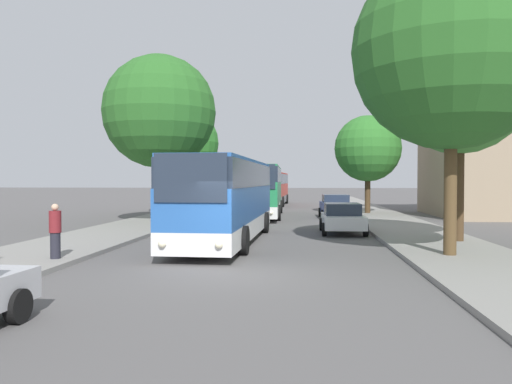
{
  "coord_description": "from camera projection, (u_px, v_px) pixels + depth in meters",
  "views": [
    {
      "loc": [
        1.79,
        -13.34,
        2.54
      ],
      "look_at": [
        -0.71,
        13.71,
        1.89
      ],
      "focal_mm": 35.0,
      "sensor_mm": 36.0,
      "label": 1
    }
  ],
  "objects": [
    {
      "name": "parked_car_right_far",
      "position": [
        335.0,
        206.0,
        33.33
      ],
      "size": [
        2.17,
        4.12,
        1.57
      ],
      "rotation": [
        0.0,
        0.0,
        3.18
      ],
      "color": "#233D9E",
      "rests_on": "ground_plane"
    },
    {
      "name": "parked_car_right_near",
      "position": [
        342.0,
        218.0,
        23.72
      ],
      "size": [
        2.07,
        4.09,
        1.43
      ],
      "rotation": [
        0.0,
        0.0,
        3.15
      ],
      "color": "silver",
      "rests_on": "ground_plane"
    },
    {
      "name": "sidewalk_right",
      "position": [
        504.0,
        275.0,
        12.86
      ],
      "size": [
        4.0,
        120.0,
        0.15
      ],
      "primitive_type": "cube",
      "color": "gray",
      "rests_on": "ground_plane"
    },
    {
      "name": "bus_front",
      "position": [
        227.0,
        198.0,
        20.51
      ],
      "size": [
        2.97,
        12.14,
        3.35
      ],
      "rotation": [
        0.0,
        0.0,
        -0.03
      ],
      "color": "silver",
      "rests_on": "ground_plane"
    },
    {
      "name": "bus_middle",
      "position": [
        261.0,
        190.0,
        34.62
      ],
      "size": [
        3.01,
        11.97,
        3.48
      ],
      "rotation": [
        0.0,
        0.0,
        0.02
      ],
      "color": "silver",
      "rests_on": "ground_plane"
    },
    {
      "name": "tree_right_far",
      "position": [
        368.0,
        149.0,
        36.21
      ],
      "size": [
        4.81,
        4.81,
        7.1
      ],
      "color": "#47331E",
      "rests_on": "sidewalk_right"
    },
    {
      "name": "pedestrian_waiting_far",
      "position": [
        55.0,
        231.0,
        15.14
      ],
      "size": [
        0.36,
        0.36,
        1.67
      ],
      "rotation": [
        0.0,
        0.0,
        5.59
      ],
      "color": "#23232D",
      "rests_on": "sidewalk_left"
    },
    {
      "name": "tree_left_near",
      "position": [
        160.0,
        112.0,
        28.36
      ],
      "size": [
        6.42,
        6.42,
        9.5
      ],
      "color": "#47331E",
      "rests_on": "sidewalk_left"
    },
    {
      "name": "bus_rear",
      "position": [
        272.0,
        188.0,
        50.53
      ],
      "size": [
        3.13,
        11.45,
        3.27
      ],
      "rotation": [
        0.0,
        0.0,
        -0.03
      ],
      "color": "gray",
      "rests_on": "ground_plane"
    },
    {
      "name": "tree_right_mid",
      "position": [
        460.0,
        87.0,
        19.45
      ],
      "size": [
        5.27,
        5.27,
        8.68
      ],
      "color": "#47331E",
      "rests_on": "sidewalk_right"
    },
    {
      "name": "tree_left_far",
      "position": [
        181.0,
        143.0,
        36.77
      ],
      "size": [
        5.53,
        5.53,
        7.9
      ],
      "color": "#513D23",
      "rests_on": "sidewalk_left"
    },
    {
      "name": "ground_plane",
      "position": [
        235.0,
        274.0,
        13.5
      ],
      "size": [
        300.0,
        300.0,
        0.0
      ],
      "primitive_type": "plane",
      "color": "#565454",
      "rests_on": "ground"
    },
    {
      "name": "tree_right_near",
      "position": [
        452.0,
        51.0,
        15.78
      ],
      "size": [
        6.3,
        6.3,
        9.64
      ],
      "color": "#513D23",
      "rests_on": "sidewalk_right"
    }
  ]
}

